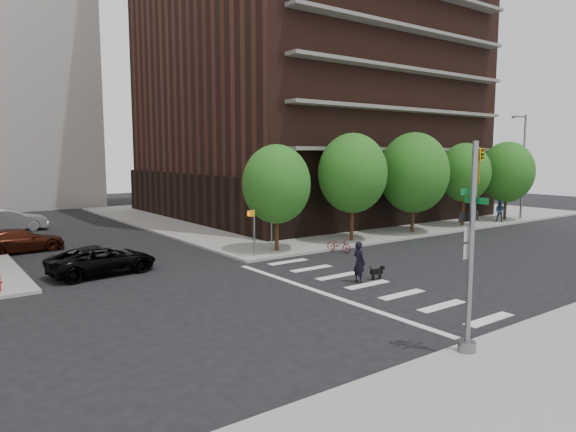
% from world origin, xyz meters
% --- Properties ---
extents(ground, '(120.00, 120.00, 0.00)m').
position_xyz_m(ground, '(0.00, 0.00, 0.00)').
color(ground, black).
rests_on(ground, ground).
extents(sidewalk_ne, '(39.00, 33.00, 0.15)m').
position_xyz_m(sidewalk_ne, '(20.50, 23.50, 0.07)').
color(sidewalk_ne, gray).
rests_on(sidewalk_ne, ground).
extents(crosswalk, '(3.85, 13.00, 0.01)m').
position_xyz_m(crosswalk, '(2.21, -0.00, 0.01)').
color(crosswalk, silver).
rests_on(crosswalk, ground).
extents(tree_a, '(4.00, 4.00, 5.90)m').
position_xyz_m(tree_a, '(4.00, 8.50, 4.04)').
color(tree_a, '#301E11').
rests_on(tree_a, sidewalk_ne).
extents(tree_b, '(4.50, 4.50, 6.65)m').
position_xyz_m(tree_b, '(10.00, 8.50, 4.54)').
color(tree_b, '#301E11').
rests_on(tree_b, sidewalk_ne).
extents(tree_c, '(5.00, 5.00, 6.80)m').
position_xyz_m(tree_c, '(16.00, 8.50, 4.45)').
color(tree_c, '#301E11').
rests_on(tree_c, sidewalk_ne).
extents(tree_d, '(4.00, 4.00, 6.20)m').
position_xyz_m(tree_d, '(22.00, 8.50, 4.34)').
color(tree_d, '#301E11').
rests_on(tree_d, sidewalk_ne).
extents(tree_e, '(4.50, 4.50, 6.35)m').
position_xyz_m(tree_e, '(28.00, 8.50, 4.25)').
color(tree_e, '#301E11').
rests_on(tree_e, sidewalk_ne).
extents(traffic_signal, '(0.90, 0.75, 6.00)m').
position_xyz_m(traffic_signal, '(-0.47, -7.49, 2.70)').
color(traffic_signal, slate).
rests_on(traffic_signal, sidewalk_s).
extents(pedestrian_signal, '(2.18, 0.67, 2.60)m').
position_xyz_m(pedestrian_signal, '(2.32, 7.92, 1.85)').
color(pedestrian_signal, slate).
rests_on(pedestrian_signal, sidewalk_ne).
extents(streetlamp, '(2.14, 0.22, 9.00)m').
position_xyz_m(streetlamp, '(29.82, 8.20, 5.29)').
color(streetlamp, slate).
rests_on(streetlamp, sidewalk_ne).
extents(parked_car_black, '(2.83, 5.27, 1.41)m').
position_xyz_m(parked_car_black, '(-5.90, 9.00, 0.70)').
color(parked_car_black, black).
rests_on(parked_car_black, ground).
extents(parked_car_maroon, '(2.49, 5.10, 1.43)m').
position_xyz_m(parked_car_maroon, '(-8.20, 17.48, 0.71)').
color(parked_car_maroon, '#39140A').
rests_on(parked_car_maroon, ground).
extents(parked_car_silver, '(1.94, 5.23, 1.71)m').
position_xyz_m(parked_car_silver, '(-7.41, 27.15, 0.85)').
color(parked_car_silver, '#B3B7BC').
rests_on(parked_car_silver, ground).
extents(scooter, '(0.96, 1.79, 0.89)m').
position_xyz_m(scooter, '(7.11, 6.50, 0.45)').
color(scooter, '#9F2937').
rests_on(scooter, ground).
extents(dog_walker, '(0.71, 0.49, 1.88)m').
position_xyz_m(dog_walker, '(2.99, 0.54, 0.94)').
color(dog_walker, black).
rests_on(dog_walker, ground).
extents(dog, '(0.72, 0.29, 0.60)m').
position_xyz_m(dog, '(4.09, 0.46, 0.38)').
color(dog, black).
rests_on(dog, ground).
extents(pedestrian_far, '(1.05, 0.92, 1.82)m').
position_xyz_m(pedestrian_far, '(26.24, 7.86, 1.06)').
color(pedestrian_far, navy).
rests_on(pedestrian_far, sidewalk_ne).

